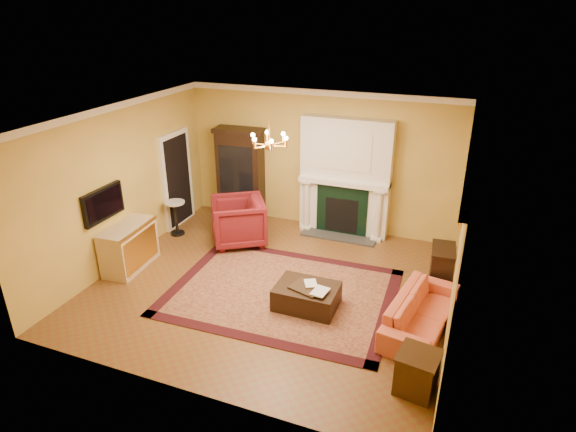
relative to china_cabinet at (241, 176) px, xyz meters
The scene contains 26 objects.
floor 3.23m from the china_cabinet, 54.29° to the right, with size 6.00×5.50×0.02m, color brown.
ceiling 3.66m from the china_cabinet, 54.29° to the right, with size 6.00×5.50×0.02m, color white.
wall_back 1.88m from the china_cabinet, ahead, with size 6.00×0.02×3.00m, color gold.
wall_front 5.57m from the china_cabinet, 71.17° to the right, with size 6.00×0.02×3.00m, color gold.
wall_left 2.82m from the china_cabinet, 116.11° to the right, with size 0.02×5.50×3.00m, color gold.
wall_right 5.43m from the china_cabinet, 27.42° to the right, with size 0.02×5.50×3.00m, color gold.
fireplace 2.40m from the china_cabinet, ahead, with size 1.90×0.70×2.50m.
crown_molding 3.05m from the china_cabinet, 40.59° to the right, with size 6.00×5.50×0.12m.
doorway 1.41m from the china_cabinet, 145.85° to the right, with size 0.08×1.05×2.10m.
tv_panel 3.32m from the china_cabinet, 110.52° to the right, with size 0.09×0.95×0.58m.
gilt_mirror 4.92m from the china_cabinet, 12.91° to the right, with size 0.06×0.76×1.05m.
chandelier 3.46m from the china_cabinet, 54.29° to the right, with size 0.63×0.55×0.53m.
oriental_rug 3.50m from the china_cabinet, 52.23° to the right, with size 3.80×2.85×0.02m, color #43110E.
china_cabinet is the anchor object (origin of this frame).
wingback_armchair 1.39m from the china_cabinet, 67.17° to the right, with size 1.03×0.97×1.06m, color maroon.
pedestal_table 1.71m from the china_cabinet, 124.37° to the right, with size 0.42×0.42×0.76m.
commode 3.06m from the china_cabinet, 108.25° to the right, with size 0.54×1.14×0.85m, color tan.
coral_sofa 5.25m from the china_cabinet, 32.47° to the right, with size 1.89×0.55×0.74m, color #C2593D.
end_table 6.18m from the china_cabinet, 42.72° to the right, with size 0.47×0.47×0.55m, color #341F0E.
console_table 4.83m from the china_cabinet, 17.42° to the right, with size 0.37×0.64×0.71m, color black.
leather_ottoman 3.97m from the china_cabinet, 48.27° to the right, with size 1.00×0.73×0.37m, color black.
ottoman_tray 4.00m from the china_cabinet, 48.62° to the right, with size 0.50×0.39×0.03m, color black.
book_a 3.90m from the china_cabinet, 48.72° to the right, with size 0.19×0.02×0.26m, color gray.
book_b 4.10m from the china_cabinet, 47.78° to the right, with size 0.23×0.02×0.31m, color gray.
topiary_left 1.72m from the china_cabinet, ahead, with size 0.16×0.16×0.42m.
topiary_right 2.94m from the china_cabinet, ahead, with size 0.15×0.15×0.39m.
Camera 1 is at (2.91, -6.72, 4.59)m, focal length 30.00 mm.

